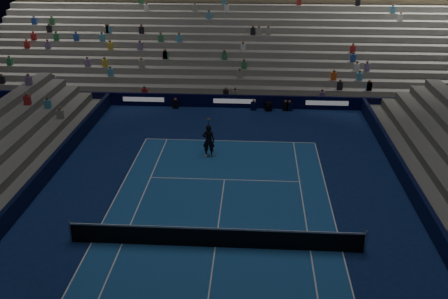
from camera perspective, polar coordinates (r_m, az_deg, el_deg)
ground at (r=22.54m, az=-0.99°, el=-10.89°), size 90.00×90.00×0.00m
court_surface at (r=22.54m, az=-0.99°, el=-10.88°), size 10.97×23.77×0.01m
sponsor_barrier_far at (r=38.98m, az=1.17°, el=5.44°), size 44.00×0.25×1.00m
sponsor_barrier_east at (r=23.65m, az=23.52°, el=-9.87°), size 0.25×37.00×1.00m
grandstand_main at (r=47.32m, az=1.72°, el=12.37°), size 44.00×15.20×11.20m
tennis_net at (r=22.26m, az=-1.00°, el=-9.83°), size 12.90×0.10×1.10m
tennis_player at (r=30.43m, az=-1.74°, el=0.99°), size 0.74×0.49×2.02m
broadcast_camera at (r=38.52m, az=4.99°, el=4.84°), size 0.60×0.99×0.63m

